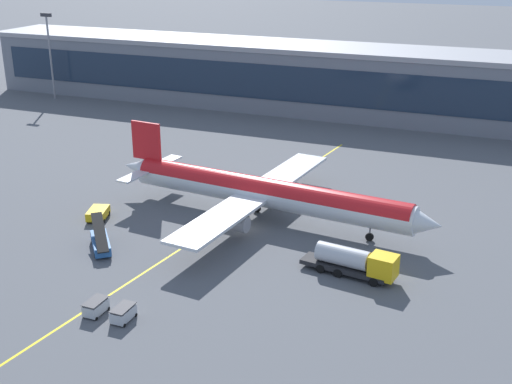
{
  "coord_description": "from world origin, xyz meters",
  "views": [
    {
      "loc": [
        30.9,
        -71.05,
        34.51
      ],
      "look_at": [
        0.76,
        2.12,
        4.5
      ],
      "focal_mm": 46.22,
      "sensor_mm": 36.0,
      "label": 1
    }
  ],
  "objects_px": {
    "baggage_cart_0": "(96,307)",
    "main_airliner": "(265,192)",
    "baggage_cart_1": "(123,313)",
    "fuel_tanker": "(355,262)",
    "belt_loader": "(101,242)",
    "pushback_tug": "(98,213)"
  },
  "relations": [
    {
      "from": "fuel_tanker",
      "to": "belt_loader",
      "type": "distance_m",
      "value": 30.25
    },
    {
      "from": "baggage_cart_0",
      "to": "fuel_tanker",
      "type": "bearing_deg",
      "value": 38.89
    },
    {
      "from": "main_airliner",
      "to": "fuel_tanker",
      "type": "bearing_deg",
      "value": -36.49
    },
    {
      "from": "fuel_tanker",
      "to": "main_airliner",
      "type": "bearing_deg",
      "value": 143.51
    },
    {
      "from": "baggage_cart_1",
      "to": "baggage_cart_0",
      "type": "bearing_deg",
      "value": 179.92
    },
    {
      "from": "pushback_tug",
      "to": "belt_loader",
      "type": "xyz_separation_m",
      "value": [
        5.8,
        -7.68,
        0.14
      ]
    },
    {
      "from": "pushback_tug",
      "to": "belt_loader",
      "type": "distance_m",
      "value": 9.62
    },
    {
      "from": "fuel_tanker",
      "to": "baggage_cart_1",
      "type": "relative_size",
      "value": 4.16
    },
    {
      "from": "main_airliner",
      "to": "baggage_cart_1",
      "type": "xyz_separation_m",
      "value": [
        -3.47,
        -28.67,
        -3.01
      ]
    },
    {
      "from": "pushback_tug",
      "to": "baggage_cart_1",
      "type": "relative_size",
      "value": 1.63
    },
    {
      "from": "pushback_tug",
      "to": "baggage_cart_0",
      "type": "height_order",
      "value": "baggage_cart_0"
    },
    {
      "from": "main_airliner",
      "to": "pushback_tug",
      "type": "xyz_separation_m",
      "value": [
        -20.55,
        -8.52,
        -2.94
      ]
    },
    {
      "from": "main_airliner",
      "to": "baggage_cart_1",
      "type": "distance_m",
      "value": 29.03
    },
    {
      "from": "baggage_cart_0",
      "to": "belt_loader",
      "type": "bearing_deg",
      "value": 122.96
    },
    {
      "from": "belt_loader",
      "to": "baggage_cart_0",
      "type": "bearing_deg",
      "value": -57.04
    },
    {
      "from": "baggage_cart_0",
      "to": "main_airliner",
      "type": "bearing_deg",
      "value": 76.9
    },
    {
      "from": "fuel_tanker",
      "to": "pushback_tug",
      "type": "relative_size",
      "value": 2.55
    },
    {
      "from": "main_airliner",
      "to": "fuel_tanker",
      "type": "xyz_separation_m",
      "value": [
        15.06,
        -11.14,
        -2.05
      ]
    },
    {
      "from": "pushback_tug",
      "to": "baggage_cart_0",
      "type": "bearing_deg",
      "value": -55.43
    },
    {
      "from": "pushback_tug",
      "to": "baggage_cart_1",
      "type": "height_order",
      "value": "baggage_cart_1"
    },
    {
      "from": "pushback_tug",
      "to": "belt_loader",
      "type": "relative_size",
      "value": 0.71
    },
    {
      "from": "belt_loader",
      "to": "fuel_tanker",
      "type": "bearing_deg",
      "value": 9.62
    }
  ]
}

